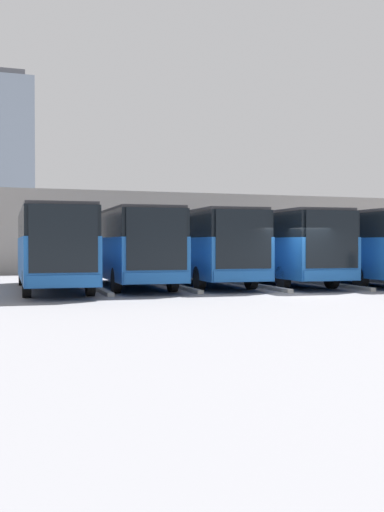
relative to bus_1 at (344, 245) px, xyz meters
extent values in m
plane|color=gray|center=(5.14, 4.90, -1.84)|extent=(600.00, 600.00, 0.00)
cylinder|color=black|center=(-4.77, -4.05, -1.35)|extent=(0.37, 1.00, 0.98)
cylinder|color=black|center=(-2.55, -4.20, -1.35)|extent=(0.37, 1.00, 0.98)
cube|color=#19519E|center=(0.00, -0.02, -0.55)|extent=(3.26, 11.05, 1.69)
cube|color=black|center=(0.00, -0.02, 0.82)|extent=(3.21, 10.89, 1.04)
cube|color=#333338|center=(0.00, -0.02, 1.40)|extent=(3.13, 10.61, 0.12)
cylinder|color=black|center=(1.34, 3.28, -1.35)|extent=(0.37, 1.00, 0.98)
cylinder|color=black|center=(-1.34, -3.31, -1.35)|extent=(0.37, 1.00, 0.98)
cylinder|color=black|center=(0.87, -3.47, -1.35)|extent=(0.37, 1.00, 0.98)
cube|color=#9E9E99|center=(1.71, 1.62, -1.77)|extent=(0.71, 6.84, 0.15)
cube|color=#19519E|center=(3.43, -0.48, -0.55)|extent=(3.26, 11.05, 1.69)
cube|color=black|center=(3.43, -0.48, 0.82)|extent=(3.21, 10.89, 1.04)
cube|color=black|center=(3.80, 4.98, 0.22)|extent=(2.21, 0.19, 2.23)
cube|color=#19519E|center=(3.80, 4.98, -1.17)|extent=(2.39, 0.22, 0.40)
cube|color=#333338|center=(3.43, -0.48, 1.40)|extent=(3.13, 10.61, 0.12)
cylinder|color=black|center=(2.55, 2.97, -1.35)|extent=(0.37, 1.00, 0.98)
cylinder|color=black|center=(4.76, 2.82, -1.35)|extent=(0.37, 1.00, 0.98)
cylinder|color=black|center=(2.09, -3.77, -1.35)|extent=(0.37, 1.00, 0.98)
cylinder|color=black|center=(4.30, -3.92, -1.35)|extent=(0.37, 1.00, 0.98)
cube|color=#9E9E99|center=(5.14, 1.16, -1.77)|extent=(0.71, 6.84, 0.15)
cube|color=#19519E|center=(6.85, -1.13, -0.55)|extent=(3.26, 11.05, 1.69)
cube|color=black|center=(6.85, -1.13, 0.82)|extent=(3.21, 10.89, 1.04)
cube|color=black|center=(7.23, 4.33, 0.22)|extent=(2.21, 0.19, 2.23)
cube|color=#19519E|center=(7.23, 4.33, -1.17)|extent=(2.39, 0.22, 0.40)
cube|color=#333338|center=(6.85, -1.13, 1.40)|extent=(3.13, 10.61, 0.12)
cylinder|color=black|center=(5.98, 2.32, -1.35)|extent=(0.37, 1.00, 0.98)
cylinder|color=black|center=(8.19, 2.17, -1.35)|extent=(0.37, 1.00, 0.98)
cylinder|color=black|center=(5.52, -4.42, -1.35)|extent=(0.37, 1.00, 0.98)
cylinder|color=black|center=(7.73, -4.57, -1.35)|extent=(0.37, 1.00, 0.98)
cube|color=#9E9E99|center=(8.57, 0.51, -1.77)|extent=(0.71, 6.84, 0.15)
cube|color=#19519E|center=(10.28, -1.04, -0.55)|extent=(3.26, 11.05, 1.69)
cube|color=black|center=(10.28, -1.04, 0.82)|extent=(3.21, 10.89, 1.04)
cube|color=black|center=(10.66, 4.42, 0.22)|extent=(2.21, 0.19, 2.23)
cube|color=#19519E|center=(10.66, 4.42, -1.17)|extent=(2.39, 0.22, 0.40)
cube|color=#333338|center=(10.28, -1.04, 1.40)|extent=(3.13, 10.61, 0.12)
cylinder|color=black|center=(9.41, 2.41, -1.35)|extent=(0.37, 1.00, 0.98)
cylinder|color=black|center=(11.62, 2.26, -1.35)|extent=(0.37, 1.00, 0.98)
cylinder|color=black|center=(8.94, -4.33, -1.35)|extent=(0.37, 1.00, 0.98)
cylinder|color=black|center=(11.16, -4.49, -1.35)|extent=(0.37, 1.00, 0.98)
cube|color=#9E9E99|center=(12.00, 0.60, -1.77)|extent=(0.71, 6.84, 0.15)
cube|color=#19519E|center=(13.71, -0.15, -0.55)|extent=(3.26, 11.05, 1.69)
cube|color=black|center=(13.71, -0.15, 0.82)|extent=(3.21, 10.89, 1.04)
cube|color=black|center=(14.08, 5.31, 0.22)|extent=(2.21, 0.19, 2.23)
cube|color=#19519E|center=(14.08, 5.31, -1.17)|extent=(2.39, 0.22, 0.40)
cube|color=#333338|center=(13.71, -0.15, 1.40)|extent=(3.13, 10.61, 0.12)
cylinder|color=black|center=(12.83, 3.30, -1.35)|extent=(0.37, 1.00, 0.98)
cylinder|color=black|center=(15.05, 3.15, -1.35)|extent=(0.37, 1.00, 0.98)
cylinder|color=black|center=(12.37, -3.44, -1.35)|extent=(0.37, 1.00, 0.98)
cylinder|color=black|center=(14.58, -3.59, -1.35)|extent=(0.37, 1.00, 0.98)
cube|color=gray|center=(5.14, -20.01, 0.80)|extent=(42.24, 11.94, 5.29)
cube|color=silver|center=(5.14, -27.48, 3.20)|extent=(42.24, 3.00, 0.24)
cylinder|color=slate|center=(-9.64, -28.58, 0.68)|extent=(0.20, 0.20, 5.04)
cube|color=#7F8EA3|center=(2.17, -205.90, 27.53)|extent=(19.06, 19.06, 58.75)
cube|color=#4C4C51|center=(2.17, -205.90, 58.11)|extent=(13.34, 13.34, 2.40)
camera|label=1|loc=(17.29, 26.22, 0.07)|focal=45.00mm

